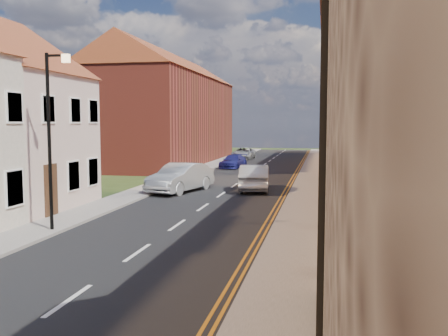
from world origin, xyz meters
TOP-DOWN VIEW (x-y plane):
  - road at (0.00, 30.00)m, footprint 7.00×90.00m
  - pavement_left at (-4.40, 30.00)m, footprint 1.80×90.00m
  - pavement_right at (4.40, 30.00)m, footprint 1.80×90.00m
  - cottage_r_cream_mid at (9.30, 23.50)m, footprint 8.30×5.20m
  - cottage_r_pink at (9.30, 28.90)m, footprint 8.30×6.00m
  - cottage_r_white_far at (9.30, 34.30)m, footprint 8.30×5.20m
  - cottage_r_cream_far at (9.30, 39.70)m, footprint 8.30×6.00m
  - block_right_far at (9.30, 55.00)m, footprint 8.30×24.20m
  - block_left_far at (-9.30, 50.00)m, footprint 8.30×24.20m
  - lamppost at (-3.81, 20.00)m, footprint 0.88×0.15m
  - car_mid at (-2.40, 30.66)m, footprint 2.88×5.08m
  - car_far at (-2.18, 45.57)m, footprint 2.06×4.03m
  - car_distant at (-2.95, 55.76)m, footprint 2.12×4.55m
  - car_mid_b at (1.50, 32.00)m, footprint 2.01×4.60m

SIDE VIEW (x-z plane):
  - road at x=0.00m, z-range 0.00..0.02m
  - pavement_left at x=-4.40m, z-range 0.00..0.12m
  - pavement_right at x=4.40m, z-range 0.00..0.12m
  - car_far at x=-2.18m, z-range 0.00..1.12m
  - car_distant at x=-2.95m, z-range 0.00..1.26m
  - car_mid_b at x=1.50m, z-range 0.00..1.47m
  - car_mid at x=-2.40m, z-range 0.00..1.58m
  - lamppost at x=-3.81m, z-range 0.54..6.54m
  - cottage_r_pink at x=9.30m, z-range -0.03..8.97m
  - cottage_r_cream_far at x=9.30m, z-range -0.03..8.97m
  - cottage_r_cream_mid at x=9.30m, z-range -0.02..8.98m
  - cottage_r_white_far at x=9.30m, z-range -0.02..8.98m
  - block_right_far at x=9.30m, z-range 0.04..10.54m
  - block_left_far at x=-9.30m, z-range 0.04..10.54m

